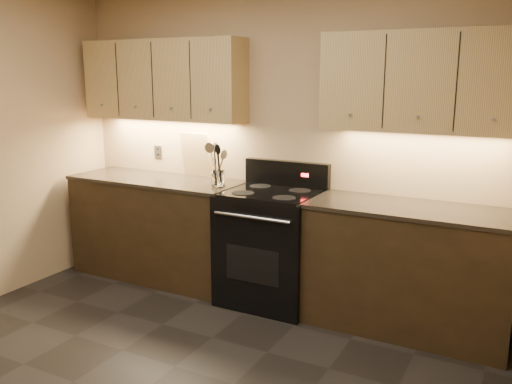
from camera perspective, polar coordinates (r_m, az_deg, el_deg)
wall_back at (r=4.59m, az=2.61°, el=5.40°), size 4.00×0.04×2.60m
counter_left at (r=5.09m, az=-10.25°, el=-3.70°), size 1.62×0.62×0.93m
counter_right at (r=4.14m, az=15.67°, el=-7.77°), size 1.46×0.62×0.93m
stove at (r=4.46m, az=1.66°, el=-5.64°), size 0.76×0.68×1.14m
upper_cab_left at (r=5.01m, az=-9.76°, el=11.55°), size 1.60×0.30×0.70m
upper_cab_right at (r=4.04m, az=17.27°, el=11.02°), size 1.44×0.30×0.70m
outlet_plate at (r=5.30m, az=-10.26°, el=4.19°), size 0.08×0.01×0.12m
utensil_crock at (r=4.56m, az=-4.01°, el=1.39°), size 0.11×0.11×0.13m
cutting_board at (r=5.00m, az=-6.34°, el=3.95°), size 0.33×0.12×0.40m
wooden_spoon at (r=4.54m, az=-4.35°, el=2.66°), size 0.15×0.10×0.30m
black_spoon at (r=4.55m, az=-3.81°, el=3.01°), size 0.09×0.14×0.35m
black_turner at (r=4.51m, az=-4.19°, el=3.00°), size 0.18×0.19×0.37m
steel_spatula at (r=4.52m, az=-3.64°, el=3.07°), size 0.17×0.11×0.38m
steel_skimmer at (r=4.51m, az=-3.80°, el=2.92°), size 0.20×0.11×0.36m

